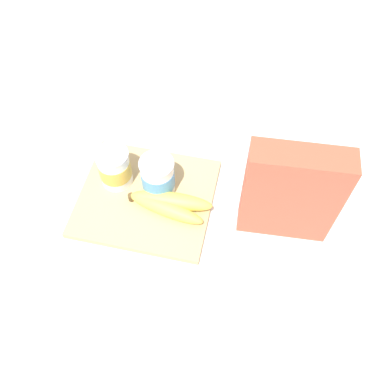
% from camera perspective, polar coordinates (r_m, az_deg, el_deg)
% --- Properties ---
extents(ground_plane, '(2.40, 2.40, 0.00)m').
position_cam_1_polar(ground_plane, '(0.94, -6.19, -1.00)').
color(ground_plane, silver).
extents(cutting_board, '(0.29, 0.26, 0.01)m').
position_cam_1_polar(cutting_board, '(0.94, -6.23, -0.77)').
color(cutting_board, tan).
rests_on(cutting_board, ground_plane).
extents(cereal_box, '(0.19, 0.07, 0.24)m').
position_cam_1_polar(cereal_box, '(0.82, 13.26, -0.20)').
color(cereal_box, '#D85138').
rests_on(cereal_box, ground_plane).
extents(yogurt_cup_front, '(0.07, 0.07, 0.09)m').
position_cam_1_polar(yogurt_cup_front, '(0.93, -10.46, 3.28)').
color(yogurt_cup_front, white).
rests_on(yogurt_cup_front, cutting_board).
extents(yogurt_cup_back, '(0.07, 0.07, 0.10)m').
position_cam_1_polar(yogurt_cup_back, '(0.90, -4.66, 2.05)').
color(yogurt_cup_back, white).
rests_on(yogurt_cup_back, cutting_board).
extents(banana_bunch, '(0.19, 0.08, 0.04)m').
position_cam_1_polar(banana_bunch, '(0.90, -3.17, -1.64)').
color(banana_bunch, '#E9D54E').
rests_on(banana_bunch, cutting_board).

